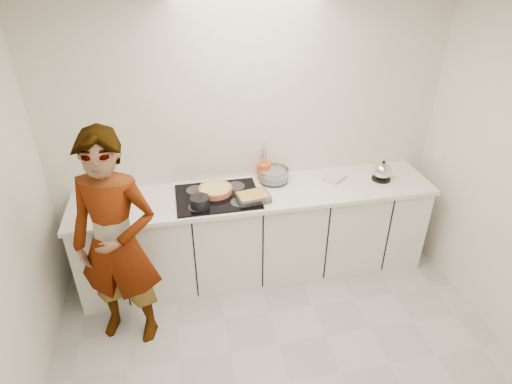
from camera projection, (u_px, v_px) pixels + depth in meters
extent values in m
cube|color=#B7B7B3|center=(290.00, 382.00, 3.20)|extent=(3.60, 3.20, 0.00)
cube|color=white|center=(315.00, 6.00, 1.87)|extent=(3.60, 3.20, 0.00)
cube|color=silver|center=(249.00, 138.00, 3.88)|extent=(3.60, 0.00, 2.60)
cube|color=white|center=(439.00, 156.00, 4.08)|extent=(0.02, 0.15, 0.09)
cube|color=white|center=(256.00, 235.00, 4.05)|extent=(3.20, 0.58, 0.87)
cube|color=white|center=(256.00, 194.00, 3.82)|extent=(3.24, 0.64, 0.04)
cube|color=black|center=(218.00, 197.00, 3.73)|extent=(0.72, 0.54, 0.01)
cylinder|color=#CC6047|center=(215.00, 190.00, 3.77)|extent=(0.37, 0.37, 0.05)
cylinder|color=#DEC95C|center=(215.00, 188.00, 3.76)|extent=(0.32, 0.32, 0.01)
cylinder|color=black|center=(200.00, 202.00, 3.56)|extent=(0.21, 0.21, 0.09)
cylinder|color=silver|center=(202.00, 196.00, 3.56)|extent=(0.02, 0.07, 0.14)
cube|color=silver|center=(253.00, 197.00, 3.66)|extent=(0.30, 0.24, 0.05)
cube|color=tan|center=(253.00, 195.00, 3.65)|extent=(0.27, 0.21, 0.02)
cylinder|color=silver|center=(274.00, 175.00, 3.95)|extent=(0.28, 0.28, 0.13)
cylinder|color=white|center=(274.00, 177.00, 3.96)|extent=(0.24, 0.24, 0.06)
cube|color=white|center=(335.00, 178.00, 4.01)|extent=(0.25, 0.24, 0.03)
cylinder|color=black|center=(381.00, 179.00, 4.01)|extent=(0.22, 0.22, 0.02)
sphere|color=silver|center=(382.00, 171.00, 3.97)|extent=(0.21, 0.21, 0.17)
sphere|color=black|center=(384.00, 162.00, 3.92)|extent=(0.04, 0.04, 0.03)
cylinder|color=#DB5219|center=(264.00, 171.00, 3.99)|extent=(0.14, 0.14, 0.16)
imported|color=white|center=(117.00, 244.00, 3.17)|extent=(0.76, 0.62, 1.81)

